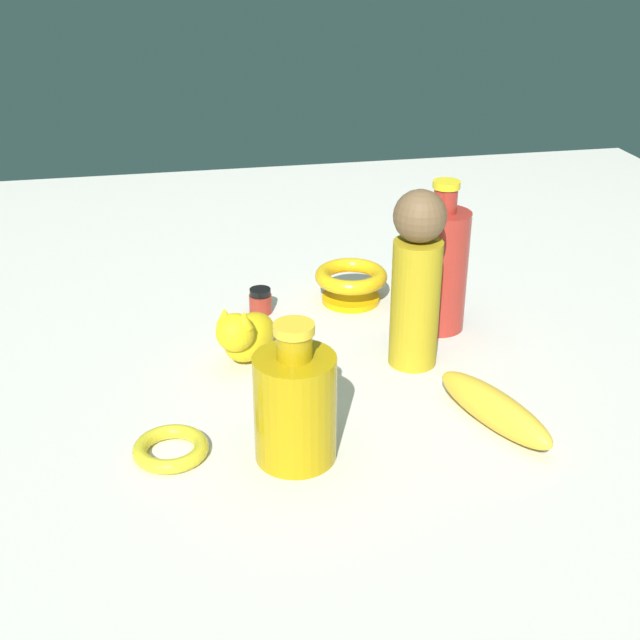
# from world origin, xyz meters

# --- Properties ---
(ground) EXTENTS (2.00, 2.00, 0.00)m
(ground) POSITION_xyz_m (0.00, 0.00, 0.00)
(ground) COLOR silver
(bowl) EXTENTS (0.12, 0.12, 0.06)m
(bowl) POSITION_xyz_m (-0.20, 0.09, 0.04)
(bowl) COLOR #ECAD08
(bowl) RESTS_ON ground
(cat_figurine) EXTENTS (0.13, 0.11, 0.09)m
(cat_figurine) POSITION_xyz_m (-0.04, -0.10, 0.04)
(cat_figurine) COLOR yellow
(cat_figurine) RESTS_ON ground
(person_figure_adult) EXTENTS (0.08, 0.08, 0.25)m
(person_figure_adult) POSITION_xyz_m (0.01, 0.13, 0.13)
(person_figure_adult) COLOR gold
(person_figure_adult) RESTS_ON ground
(bottle_short) EXTENTS (0.09, 0.09, 0.17)m
(bottle_short) POSITION_xyz_m (0.19, -0.07, 0.07)
(bottle_short) COLOR #B7900C
(bottle_short) RESTS_ON ground
(banana) EXTENTS (0.19, 0.11, 0.05)m
(banana) POSITION_xyz_m (0.18, 0.18, 0.02)
(banana) COLOR yellow
(banana) RESTS_ON ground
(nail_polish_jar) EXTENTS (0.04, 0.04, 0.04)m
(nail_polish_jar) POSITION_xyz_m (-0.19, -0.06, 0.02)
(nail_polish_jar) COLOR maroon
(nail_polish_jar) RESTS_ON ground
(bangle) EXTENTS (0.09, 0.09, 0.02)m
(bangle) POSITION_xyz_m (0.16, -0.21, 0.01)
(bangle) COLOR gold
(bangle) RESTS_ON ground
(bottle_tall) EXTENTS (0.08, 0.08, 0.23)m
(bottle_tall) POSITION_xyz_m (-0.09, 0.20, 0.10)
(bottle_tall) COLOR #A92B21
(bottle_tall) RESTS_ON ground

